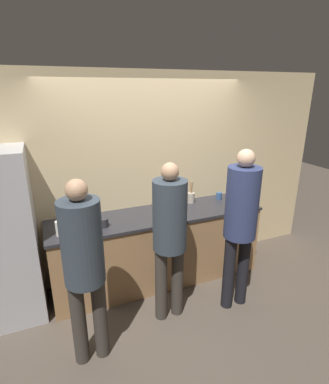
% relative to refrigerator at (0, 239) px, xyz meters
% --- Properties ---
extents(ground_plane, '(14.00, 14.00, 0.00)m').
position_rel_refrigerator_xyz_m(ground_plane, '(1.73, -0.38, -0.93)').
color(ground_plane, '#4C4238').
extents(wall_back, '(5.20, 0.06, 2.60)m').
position_rel_refrigerator_xyz_m(wall_back, '(1.73, 0.34, 0.37)').
color(wall_back, '#D6BC8C').
rests_on(wall_back, ground_plane).
extents(counter, '(2.64, 0.70, 0.93)m').
position_rel_refrigerator_xyz_m(counter, '(1.73, 0.00, -0.46)').
color(counter, '#9E754C').
rests_on(counter, ground_plane).
extents(refrigerator, '(0.70, 0.66, 1.85)m').
position_rel_refrigerator_xyz_m(refrigerator, '(0.00, 0.00, 0.00)').
color(refrigerator, '#B7B7BC').
rests_on(refrigerator, ground_plane).
extents(person_left, '(0.34, 0.34, 1.74)m').
position_rel_refrigerator_xyz_m(person_left, '(0.72, -0.92, 0.11)').
color(person_left, '#38332D').
rests_on(person_left, ground_plane).
extents(person_center, '(0.34, 0.34, 1.73)m').
position_rel_refrigerator_xyz_m(person_center, '(1.60, -0.68, 0.11)').
color(person_center, '#38332D').
rests_on(person_center, ground_plane).
extents(person_right, '(0.34, 0.34, 1.83)m').
position_rel_refrigerator_xyz_m(person_right, '(2.36, -0.80, 0.17)').
color(person_right, black).
rests_on(person_right, ground_plane).
extents(fruit_bowl, '(0.28, 0.28, 0.12)m').
position_rel_refrigerator_xyz_m(fruit_bowl, '(1.96, 0.17, 0.05)').
color(fruit_bowl, brown).
rests_on(fruit_bowl, counter).
extents(utensil_crock, '(0.09, 0.09, 0.30)m').
position_rel_refrigerator_xyz_m(utensil_crock, '(2.28, 0.16, 0.08)').
color(utensil_crock, '#ADA393').
rests_on(utensil_crock, counter).
extents(bottle_clear, '(0.08, 0.08, 0.23)m').
position_rel_refrigerator_xyz_m(bottle_clear, '(0.57, -0.16, 0.10)').
color(bottle_clear, silver).
rests_on(bottle_clear, counter).
extents(bottle_dark, '(0.05, 0.05, 0.21)m').
position_rel_refrigerator_xyz_m(bottle_dark, '(0.99, 0.17, 0.09)').
color(bottle_dark, '#333338').
rests_on(bottle_dark, counter).
extents(cup_blue, '(0.08, 0.08, 0.10)m').
position_rel_refrigerator_xyz_m(cup_blue, '(2.70, 0.14, 0.05)').
color(cup_blue, '#335184').
rests_on(cup_blue, counter).
extents(cup_black, '(0.09, 0.09, 0.10)m').
position_rel_refrigerator_xyz_m(cup_black, '(1.05, -0.13, 0.06)').
color(cup_black, '#28282D').
rests_on(cup_black, counter).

